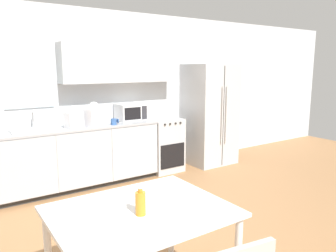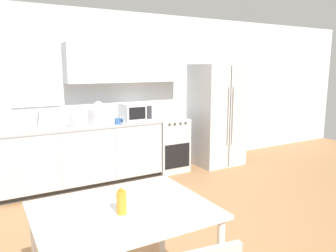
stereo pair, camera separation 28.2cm
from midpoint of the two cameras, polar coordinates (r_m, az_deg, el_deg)
The scene contains 12 objects.
ground_plane at distance 3.93m, azimuth -3.69°, elevation -17.13°, with size 12.00×12.00×0.00m, color #9E7047.
wall_back at distance 5.41m, azimuth -14.32°, elevation 6.02°, with size 12.00×0.38×2.70m.
kitchen_counter at distance 5.17m, azimuth -16.79°, elevation -5.13°, with size 2.46×0.61×0.94m.
oven_range at distance 5.76m, azimuth -2.31°, elevation -3.22°, with size 0.56×0.62×0.93m.
refrigerator at distance 6.19m, azimuth 5.90°, elevation 2.05°, with size 0.85×0.80×1.86m.
kitchen_sink at distance 4.95m, azimuth -23.53°, elevation -0.54°, with size 0.66×0.40×0.25m.
microwave at distance 5.46m, azimuth -8.01°, elevation 2.43°, with size 0.45×0.37×0.27m.
coffee_mug at distance 5.08m, azimuth -10.93°, elevation 0.75°, with size 0.12×0.09×0.09m.
grocery_bag_0 at distance 5.01m, azimuth -14.29°, elevation 1.76°, with size 0.31×0.28×0.36m.
grocery_bag_1 at distance 4.91m, azimuth -17.69°, elevation 1.21°, with size 0.25×0.22×0.32m.
dining_table at distance 2.53m, azimuth -8.10°, elevation -16.14°, with size 1.26×0.99×0.78m.
drink_bottle at distance 2.37m, azimuth -8.31°, elevation -13.11°, with size 0.07×0.07×0.21m.
Camera 1 is at (-1.85, -2.95, 1.80)m, focal length 35.00 mm.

